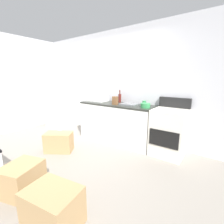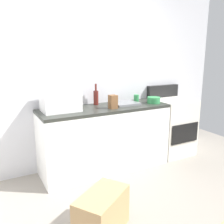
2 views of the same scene
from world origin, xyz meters
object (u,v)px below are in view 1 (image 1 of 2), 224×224
refrigerator (60,101)px  microwave (98,96)px  coffee_mug (144,103)px  cardboard_box_large (22,178)px  stove_oven (169,132)px  cardboard_box_small (59,142)px  knife_block (115,101)px  cardboard_box_medium (53,208)px  mixing_bowl (145,105)px  wine_bottle (120,98)px

refrigerator → microwave: (1.45, 0.10, 0.23)m
coffee_mug → cardboard_box_large: coffee_mug is taller
stove_oven → cardboard_box_small: bearing=-147.5°
knife_block → cardboard_box_medium: knife_block is taller
coffee_mug → cardboard_box_large: 2.52m
microwave → knife_block: (0.65, -0.18, -0.05)m
refrigerator → cardboard_box_small: bearing=-38.2°
stove_oven → cardboard_box_medium: 2.30m
knife_block → cardboard_box_small: 1.47m
stove_oven → knife_block: bearing=-173.2°
mixing_bowl → cardboard_box_small: size_ratio=0.36×
cardboard_box_medium → microwave: bearing=120.7°
stove_oven → cardboard_box_small: stove_oven is taller
refrigerator → stove_oven: bearing=1.0°
cardboard_box_small → coffee_mug: bearing=46.8°
knife_block → mixing_bowl: knife_block is taller
microwave → coffee_mug: 1.23m
refrigerator → cardboard_box_large: size_ratio=3.47×
mixing_bowl → cardboard_box_medium: size_ratio=0.36×
coffee_mug → cardboard_box_large: bearing=-105.0°
wine_bottle → cardboard_box_large: size_ratio=0.65×
knife_block → cardboard_box_medium: size_ratio=0.34×
wine_bottle → cardboard_box_medium: (0.79, -2.43, -0.80)m
stove_oven → cardboard_box_large: (-1.23, -2.18, -0.27)m
stove_oven → knife_block: (-1.17, -0.14, 0.52)m
cardboard_box_medium → wine_bottle: bearing=108.1°
knife_block → cardboard_box_large: size_ratio=0.39×
microwave → stove_oven: bearing=-1.3°
cardboard_box_large → cardboard_box_small: 1.18m
cardboard_box_medium → stove_oven: bearing=78.2°
knife_block → mixing_bowl: (0.70, 0.04, -0.04)m
refrigerator → mixing_bowl: 2.81m
cardboard_box_medium → cardboard_box_large: bearing=175.9°
refrigerator → cardboard_box_small: (1.43, -1.12, -0.61)m
cardboard_box_medium → cardboard_box_small: size_ratio=0.99×
microwave → wine_bottle: size_ratio=1.53×
wine_bottle → cardboard_box_large: (0.03, -2.37, -0.82)m
cardboard_box_medium → cardboard_box_small: 1.74m
microwave → coffee_mug: microwave is taller
coffee_mug → cardboard_box_medium: (0.14, -2.38, -0.74)m
wine_bottle → cardboard_box_small: size_ratio=0.56×
refrigerator → wine_bottle: refrigerator is taller
refrigerator → wine_bottle: bearing=7.1°
wine_bottle → mixing_bowl: (0.80, -0.30, -0.06)m
refrigerator → coffee_mug: size_ratio=16.10×
refrigerator → mixing_bowl: bearing=-0.9°
wine_bottle → mixing_bowl: bearing=-20.3°
refrigerator → coffee_mug: bearing=4.3°
cardboard_box_medium → coffee_mug: bearing=93.3°
stove_oven → knife_block: stove_oven is taller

